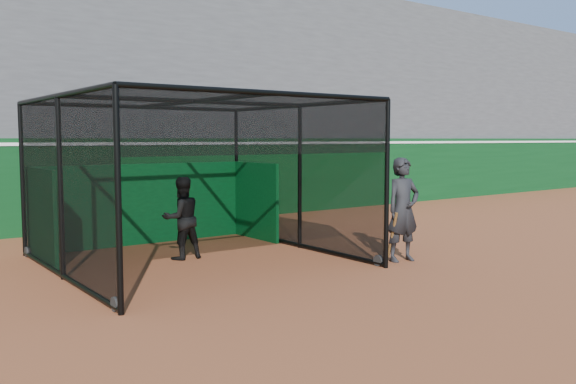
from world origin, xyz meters
TOP-DOWN VIEW (x-y plane):
  - ground at (0.00, 0.00)m, footprint 120.00×120.00m
  - outfield_wall at (0.00, 8.50)m, footprint 50.00×0.50m
  - grandstand at (0.00, 12.27)m, footprint 50.00×7.85m
  - batting_cage at (-0.53, 2.96)m, footprint 5.39×5.55m
  - batter at (-0.64, 3.35)m, footprint 0.84×0.66m
  - on_deck_player at (2.88, 0.49)m, footprint 0.83×0.60m

SIDE VIEW (x-z plane):
  - ground at x=0.00m, z-range 0.00..0.00m
  - batter at x=-0.64m, z-range 0.00..1.71m
  - on_deck_player at x=2.88m, z-range 0.00..2.11m
  - outfield_wall at x=0.00m, z-range 0.04..2.54m
  - batting_cage at x=-0.53m, z-range 0.00..3.23m
  - grandstand at x=0.00m, z-range 0.00..8.95m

